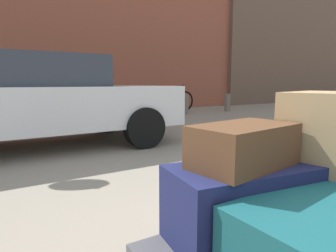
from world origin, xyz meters
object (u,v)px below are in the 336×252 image
(duffel_bag_brown_topmost_pile, at_px, (244,146))
(parked_car, at_px, (32,100))
(duffel_bag_navy_front_right, at_px, (241,202))
(suitcase_teal_rear_left, at_px, (315,243))
(bollard_kerb_far, at_px, (227,103))
(suitcase_tan_stacked_top, at_px, (319,156))
(bicycle_leaning, at_px, (173,101))
(bollard_kerb_mid, at_px, (185,105))
(bollard_kerb_near, at_px, (150,106))

(duffel_bag_brown_topmost_pile, distance_m, parked_car, 4.04)
(duffel_bag_navy_front_right, xyz_separation_m, suitcase_teal_rear_left, (0.01, -0.33, -0.03))
(duffel_bag_brown_topmost_pile, bearing_deg, bollard_kerb_far, 39.60)
(suitcase_tan_stacked_top, bearing_deg, duffel_bag_brown_topmost_pile, 160.51)
(bollard_kerb_far, bearing_deg, duffel_bag_brown_topmost_pile, -132.53)
(bollard_kerb_far, bearing_deg, parked_car, -156.64)
(duffel_bag_navy_front_right, xyz_separation_m, bicycle_leaning, (4.57, 7.72, -0.13))
(bicycle_leaning, bearing_deg, suitcase_teal_rear_left, -119.51)
(suitcase_tan_stacked_top, height_order, bollard_kerb_mid, suitcase_tan_stacked_top)
(suitcase_tan_stacked_top, bearing_deg, duffel_bag_navy_front_right, 160.51)
(duffel_bag_navy_front_right, relative_size, duffel_bag_brown_topmost_pile, 1.38)
(suitcase_teal_rear_left, xyz_separation_m, parked_car, (-0.36, 4.36, 0.29))
(suitcase_tan_stacked_top, relative_size, bollard_kerb_near, 1.02)
(duffel_bag_navy_front_right, distance_m, suitcase_teal_rear_left, 0.33)
(duffel_bag_navy_front_right, relative_size, suitcase_tan_stacked_top, 1.01)
(parked_car, relative_size, bollard_kerb_mid, 6.93)
(bicycle_leaning, distance_m, bollard_kerb_near, 1.57)
(suitcase_tan_stacked_top, distance_m, duffel_bag_brown_topmost_pile, 0.49)
(suitcase_teal_rear_left, bearing_deg, bollard_kerb_far, 47.48)
(suitcase_teal_rear_left, height_order, bollard_kerb_far, bollard_kerb_far)
(suitcase_tan_stacked_top, distance_m, bollard_kerb_mid, 8.06)
(duffel_bag_brown_topmost_pile, bearing_deg, bicycle_leaning, 51.51)
(suitcase_tan_stacked_top, bearing_deg, bicycle_leaning, 48.57)
(suitcase_tan_stacked_top, xyz_separation_m, bicycle_leaning, (4.09, 7.77, -0.28))
(duffel_bag_brown_topmost_pile, distance_m, bollard_kerb_mid, 8.27)
(bicycle_leaning, distance_m, bollard_kerb_mid, 0.81)
(parked_car, relative_size, bicycle_leaning, 2.45)
(duffel_bag_navy_front_right, bearing_deg, bicycle_leaning, 66.76)
(duffel_bag_brown_topmost_pile, xyz_separation_m, bicycle_leaning, (4.57, 7.72, -0.38))
(parked_car, bearing_deg, suitcase_tan_stacked_top, -78.51)
(duffel_bag_navy_front_right, distance_m, bollard_kerb_near, 7.63)
(suitcase_tan_stacked_top, distance_m, bicycle_leaning, 8.78)
(bollard_kerb_mid, bearing_deg, bollard_kerb_near, 180.00)
(bollard_kerb_near, relative_size, bollard_kerb_far, 1.00)
(suitcase_teal_rear_left, distance_m, bollard_kerb_mid, 8.54)
(bicycle_leaning, bearing_deg, suitcase_tan_stacked_top, -117.78)
(duffel_bag_navy_front_right, xyz_separation_m, bollard_kerb_mid, (4.52, 6.91, -0.19))
(suitcase_teal_rear_left, relative_size, parked_car, 0.14)
(duffel_bag_navy_front_right, height_order, parked_car, parked_car)
(bollard_kerb_mid, relative_size, bollard_kerb_far, 1.00)
(suitcase_teal_rear_left, bearing_deg, bollard_kerb_near, 64.73)
(duffel_bag_brown_topmost_pile, bearing_deg, suitcase_tan_stacked_top, -13.71)
(suitcase_tan_stacked_top, relative_size, suitcase_teal_rear_left, 1.07)
(duffel_bag_navy_front_right, relative_size, bollard_kerb_mid, 1.02)
(bollard_kerb_near, bearing_deg, bollard_kerb_far, 0.00)
(suitcase_tan_stacked_top, xyz_separation_m, suitcase_teal_rear_left, (-0.47, -0.28, -0.18))
(bicycle_leaning, bearing_deg, duffel_bag_brown_topmost_pile, -120.62)
(suitcase_teal_rear_left, xyz_separation_m, bollard_kerb_far, (6.33, 7.25, -0.16))
(suitcase_teal_rear_left, height_order, parked_car, parked_car)
(parked_car, height_order, bicycle_leaning, parked_car)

